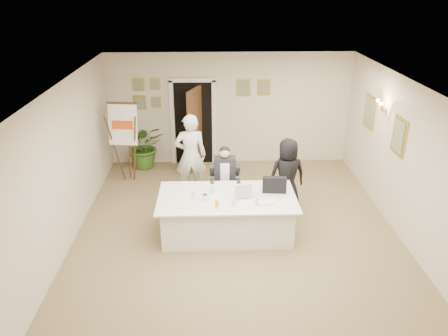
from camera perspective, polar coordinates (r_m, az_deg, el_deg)
The scene contains 28 objects.
floor at distance 8.31m, azimuth 1.68°, elevation -8.42°, with size 7.00×7.00×0.00m, color brown.
ceiling at distance 7.23m, azimuth 1.95°, elevation 10.74°, with size 6.00×7.00×0.02m, color white.
wall_back at distance 10.97m, azimuth 0.69°, elevation 7.67°, with size 6.00×0.10×2.80m, color beige.
wall_front at distance 4.66m, azimuth 4.52°, elevation -16.62°, with size 6.00×0.10×2.80m, color beige.
wall_left at distance 8.06m, azimuth -20.00°, elevation 0.19°, with size 0.10×7.00×2.80m, color beige.
wall_right at distance 8.40m, azimuth 22.69°, elevation 0.70°, with size 0.10×7.00×2.80m, color beige.
doorway at distance 10.90m, azimuth -3.94°, elevation 5.55°, with size 1.14×0.86×2.20m.
pictures_back_wall at distance 10.82m, azimuth -3.59°, elevation 9.87°, with size 3.40×0.06×0.80m, color gold, non-canonical shape.
pictures_right_wall at distance 9.31m, azimuth 20.02°, elevation 5.57°, with size 0.06×2.20×0.80m, color gold, non-canonical shape.
wall_sconce at distance 9.19m, azimuth 19.91°, elevation 7.65°, with size 0.20×0.30×0.24m, color gold, non-canonical shape.
conference_table at distance 8.09m, azimuth 0.38°, elevation -6.15°, with size 2.50×1.34×0.78m.
seated_man at distance 8.80m, azimuth 0.10°, elevation -1.39°, with size 0.59×0.63×1.38m, color black, non-canonical shape.
flip_chart at distance 10.27m, azimuth -12.64°, elevation 2.81°, with size 0.67×0.45×1.87m.
standing_man at distance 9.32m, azimuth -4.37°, elevation 1.58°, with size 0.67×0.44×1.85m, color silver.
standing_woman at distance 8.86m, azimuth 8.23°, elevation -0.93°, with size 0.75×0.49×1.53m, color black.
potted_palm at distance 11.06m, azimuth -10.35°, elevation 2.88°, with size 1.02×0.89×1.14m, color #345A1E.
laptop at distance 7.90m, azimuth 2.53°, elevation -2.69°, with size 0.32×0.35×0.28m, color #B7BABC, non-canonical shape.
laptop_bag at distance 8.04m, azimuth 6.60°, elevation -2.20°, with size 0.44×0.12×0.31m, color black.
paper_stack at distance 7.72m, azimuth 5.54°, elevation -4.46°, with size 0.29×0.20×0.03m, color white.
plate_left at distance 7.64m, azimuth -5.78°, elevation -4.87°, with size 0.23×0.23×0.01m, color white.
plate_mid at distance 7.55m, azimuth -3.71°, elevation -5.14°, with size 0.24×0.24×0.01m, color white.
plate_near at distance 7.49m, azimuth 0.01°, elevation -5.33°, with size 0.24×0.24×0.01m, color white.
glass_a at distance 7.83m, azimuth -4.04°, elevation -3.51°, with size 0.07×0.07×0.14m, color silver.
glass_b at distance 7.56m, azimuth 1.30°, elevation -4.50°, with size 0.06×0.06×0.14m, color silver.
glass_c at distance 7.62m, azimuth 4.29°, elevation -4.36°, with size 0.06×0.06×0.14m, color silver.
glass_d at distance 8.00m, azimuth -1.59°, elevation -2.87°, with size 0.07×0.07×0.14m, color silver.
oj_glass at distance 7.51m, azimuth -0.93°, elevation -4.77°, with size 0.07×0.07×0.13m, color orange.
steel_jug at distance 7.77m, azimuth -2.52°, elevation -3.84°, with size 0.09×0.09×0.11m, color silver.
Camera 1 is at (-0.46, -7.04, 4.41)m, focal length 35.00 mm.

